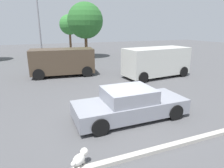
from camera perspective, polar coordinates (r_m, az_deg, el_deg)
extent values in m
plane|color=#515154|center=(8.22, 3.34, -9.57)|extent=(80.00, 80.00, 0.00)
cube|color=gray|center=(7.99, 5.41, -6.80)|extent=(4.59, 1.78, 0.60)
cube|color=gray|center=(7.74, 4.86, -3.12)|extent=(1.93, 1.63, 0.52)
cube|color=slate|center=(8.18, 10.57, -2.27)|extent=(0.07, 1.50, 0.43)
cube|color=slate|center=(7.40, -1.46, -4.02)|extent=(0.07, 1.50, 0.43)
cylinder|color=black|center=(9.47, 11.64, -4.20)|extent=(0.64, 0.22, 0.64)
cylinder|color=black|center=(8.25, 18.04, -7.84)|extent=(0.64, 0.22, 0.64)
cylinder|color=black|center=(8.23, -7.30, -7.20)|extent=(0.64, 0.22, 0.64)
cylinder|color=black|center=(6.80, -3.54, -12.44)|extent=(0.64, 0.22, 0.64)
ellipsoid|color=white|center=(5.48, -9.74, -21.06)|extent=(0.48, 0.47, 0.27)
sphere|color=white|center=(5.60, -8.18, -19.07)|extent=(0.22, 0.22, 0.22)
sphere|color=white|center=(5.66, -7.73, -18.74)|extent=(0.10, 0.10, 0.10)
cylinder|color=white|center=(5.72, -9.51, -21.74)|extent=(0.06, 0.06, 0.17)
cylinder|color=white|center=(5.65, -8.17, -22.22)|extent=(0.06, 0.06, 0.17)
cylinder|color=white|center=(5.56, -11.13, -23.13)|extent=(0.06, 0.06, 0.17)
sphere|color=white|center=(5.30, -11.35, -22.05)|extent=(0.12, 0.12, 0.12)
cube|color=silver|center=(14.77, 12.88, 6.58)|extent=(5.09, 2.45, 1.93)
cube|color=slate|center=(13.27, 4.92, 7.72)|extent=(0.22, 1.66, 0.77)
cylinder|color=black|center=(13.08, 9.06, 1.93)|extent=(0.78, 0.33, 0.76)
cylinder|color=black|center=(14.56, 4.70, 3.56)|extent=(0.78, 0.33, 0.76)
cylinder|color=black|center=(15.55, 20.17, 3.43)|extent=(0.78, 0.33, 0.76)
cylinder|color=black|center=(16.82, 15.52, 4.75)|extent=(0.78, 0.33, 0.76)
cube|color=#4C3D2D|center=(15.30, -14.36, 6.61)|extent=(4.79, 2.43, 1.79)
cube|color=slate|center=(15.35, -23.00, 7.35)|extent=(0.22, 1.66, 0.72)
cylinder|color=black|center=(14.58, -20.73, 2.64)|extent=(0.82, 0.33, 0.80)
cylinder|color=black|center=(16.39, -20.28, 4.11)|extent=(0.82, 0.33, 0.80)
cylinder|color=black|center=(14.67, -7.34, 3.66)|extent=(0.82, 0.33, 0.80)
cylinder|color=black|center=(16.48, -8.35, 5.01)|extent=(0.82, 0.33, 0.80)
cube|color=#B7B2A8|center=(6.32, 13.59, -18.10)|extent=(6.50, 0.20, 0.12)
cylinder|color=gray|center=(18.10, -20.50, 14.86)|extent=(0.14, 0.14, 6.86)
cylinder|color=brown|center=(24.19, -7.59, 10.98)|extent=(0.35, 0.35, 2.77)
sphere|color=#2D6B2D|center=(24.10, -7.86, 17.98)|extent=(4.17, 4.17, 4.17)
cylinder|color=brown|center=(31.57, -12.11, 12.06)|extent=(0.34, 0.34, 2.84)
sphere|color=#387F38|center=(31.50, -12.40, 16.69)|extent=(3.02, 3.02, 3.02)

